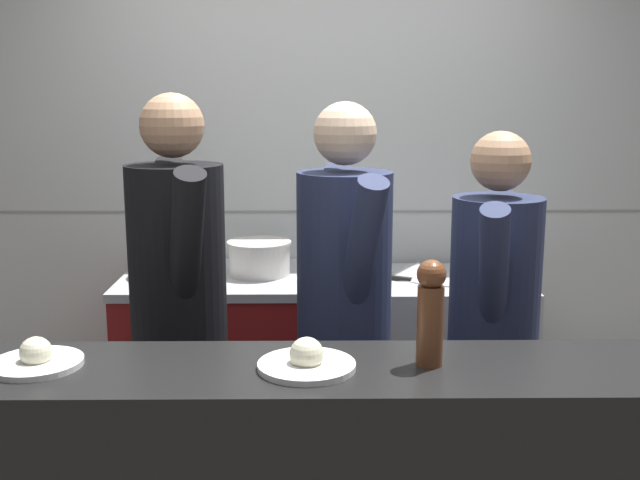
{
  "coord_description": "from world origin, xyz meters",
  "views": [
    {
      "loc": [
        -0.02,
        -2.34,
        1.75
      ],
      "look_at": [
        0.01,
        0.73,
        1.15
      ],
      "focal_mm": 42.0,
      "sensor_mm": 36.0,
      "label": 1
    }
  ],
  "objects_px": {
    "mixing_bowl_steel": "(418,269)",
    "pepper_mill": "(430,310)",
    "chef_line": "(493,327)",
    "oven_range": "(219,365)",
    "chef_head_cook": "(179,305)",
    "stock_pot": "(166,260)",
    "chef_sous": "(344,309)",
    "chefs_knife": "(420,282)",
    "plated_dish_appetiser": "(307,361)",
    "plated_dish_main": "(36,359)",
    "sauce_pot": "(259,257)"
  },
  "relations": [
    {
      "from": "sauce_pot",
      "to": "pepper_mill",
      "type": "bearing_deg",
      "value": -68.46
    },
    {
      "from": "chefs_knife",
      "to": "plated_dish_main",
      "type": "height_order",
      "value": "plated_dish_main"
    },
    {
      "from": "mixing_bowl_steel",
      "to": "chef_head_cook",
      "type": "xyz_separation_m",
      "value": [
        -1.01,
        -0.81,
        0.06
      ]
    },
    {
      "from": "plated_dish_appetiser",
      "to": "chef_line",
      "type": "height_order",
      "value": "chef_line"
    },
    {
      "from": "chef_head_cook",
      "to": "mixing_bowl_steel",
      "type": "bearing_deg",
      "value": 19.35
    },
    {
      "from": "plated_dish_main",
      "to": "chef_head_cook",
      "type": "distance_m",
      "value": 0.75
    },
    {
      "from": "mixing_bowl_steel",
      "to": "sauce_pot",
      "type": "bearing_deg",
      "value": -177.36
    },
    {
      "from": "sauce_pot",
      "to": "mixing_bowl_steel",
      "type": "xyz_separation_m",
      "value": [
        0.76,
        0.04,
        -0.07
      ]
    },
    {
      "from": "stock_pot",
      "to": "sauce_pot",
      "type": "xyz_separation_m",
      "value": [
        0.44,
        0.02,
        0.01
      ]
    },
    {
      "from": "chefs_knife",
      "to": "sauce_pot",
      "type": "bearing_deg",
      "value": 173.01
    },
    {
      "from": "chefs_knife",
      "to": "chef_head_cook",
      "type": "distance_m",
      "value": 1.21
    },
    {
      "from": "sauce_pot",
      "to": "chef_head_cook",
      "type": "relative_size",
      "value": 0.17
    },
    {
      "from": "chef_head_cook",
      "to": "chefs_knife",
      "type": "bearing_deg",
      "value": 14.85
    },
    {
      "from": "sauce_pot",
      "to": "chef_sous",
      "type": "distance_m",
      "value": 0.87
    },
    {
      "from": "mixing_bowl_steel",
      "to": "chef_head_cook",
      "type": "height_order",
      "value": "chef_head_cook"
    },
    {
      "from": "stock_pot",
      "to": "chef_head_cook",
      "type": "bearing_deg",
      "value": -75.7
    },
    {
      "from": "oven_range",
      "to": "chefs_knife",
      "type": "xyz_separation_m",
      "value": [
        0.96,
        -0.09,
        0.44
      ]
    },
    {
      "from": "chef_head_cook",
      "to": "chef_line",
      "type": "relative_size",
      "value": 1.08
    },
    {
      "from": "plated_dish_main",
      "to": "pepper_mill",
      "type": "distance_m",
      "value": 1.11
    },
    {
      "from": "sauce_pot",
      "to": "mixing_bowl_steel",
      "type": "bearing_deg",
      "value": 2.64
    },
    {
      "from": "mixing_bowl_steel",
      "to": "plated_dish_appetiser",
      "type": "height_order",
      "value": "plated_dish_appetiser"
    },
    {
      "from": "plated_dish_main",
      "to": "pepper_mill",
      "type": "xyz_separation_m",
      "value": [
        1.1,
        0.0,
        0.14
      ]
    },
    {
      "from": "oven_range",
      "to": "chef_line",
      "type": "bearing_deg",
      "value": -36.12
    },
    {
      "from": "chefs_knife",
      "to": "plated_dish_main",
      "type": "bearing_deg",
      "value": -132.73
    },
    {
      "from": "plated_dish_main",
      "to": "plated_dish_appetiser",
      "type": "distance_m",
      "value": 0.76
    },
    {
      "from": "chef_line",
      "to": "oven_range",
      "type": "bearing_deg",
      "value": 159.88
    },
    {
      "from": "mixing_bowl_steel",
      "to": "chef_sous",
      "type": "bearing_deg",
      "value": -115.56
    },
    {
      "from": "sauce_pot",
      "to": "stock_pot",
      "type": "bearing_deg",
      "value": -176.84
    },
    {
      "from": "stock_pot",
      "to": "pepper_mill",
      "type": "height_order",
      "value": "pepper_mill"
    },
    {
      "from": "oven_range",
      "to": "sauce_pot",
      "type": "xyz_separation_m",
      "value": [
        0.2,
        0.0,
        0.54
      ]
    },
    {
      "from": "oven_range",
      "to": "chef_head_cook",
      "type": "distance_m",
      "value": 0.93
    },
    {
      "from": "chefs_knife",
      "to": "stock_pot",
      "type": "bearing_deg",
      "value": 176.73
    },
    {
      "from": "mixing_bowl_steel",
      "to": "chefs_knife",
      "type": "distance_m",
      "value": 0.13
    },
    {
      "from": "plated_dish_appetiser",
      "to": "mixing_bowl_steel",
      "type": "bearing_deg",
      "value": 71.11
    },
    {
      "from": "plated_dish_main",
      "to": "pepper_mill",
      "type": "relative_size",
      "value": 0.85
    },
    {
      "from": "chef_line",
      "to": "chef_head_cook",
      "type": "bearing_deg",
      "value": -166.54
    },
    {
      "from": "chefs_knife",
      "to": "plated_dish_appetiser",
      "type": "xyz_separation_m",
      "value": [
        -0.52,
        -1.41,
        0.13
      ]
    },
    {
      "from": "plated_dish_main",
      "to": "plated_dish_appetiser",
      "type": "bearing_deg",
      "value": -1.97
    },
    {
      "from": "oven_range",
      "to": "plated_dish_main",
      "type": "xyz_separation_m",
      "value": [
        -0.32,
        -1.47,
        0.57
      ]
    },
    {
      "from": "stock_pot",
      "to": "chef_sous",
      "type": "bearing_deg",
      "value": -43.14
    },
    {
      "from": "mixing_bowl_steel",
      "to": "pepper_mill",
      "type": "xyz_separation_m",
      "value": [
        -0.18,
        -1.51,
        0.24
      ]
    },
    {
      "from": "stock_pot",
      "to": "oven_range",
      "type": "bearing_deg",
      "value": 4.68
    },
    {
      "from": "pepper_mill",
      "to": "chef_head_cook",
      "type": "bearing_deg",
      "value": 139.88
    },
    {
      "from": "chef_line",
      "to": "sauce_pot",
      "type": "bearing_deg",
      "value": 154.15
    },
    {
      "from": "mixing_bowl_steel",
      "to": "pepper_mill",
      "type": "distance_m",
      "value": 1.53
    },
    {
      "from": "pepper_mill",
      "to": "chef_head_cook",
      "type": "xyz_separation_m",
      "value": [
        -0.83,
        0.7,
        -0.18
      ]
    },
    {
      "from": "plated_dish_main",
      "to": "chef_line",
      "type": "height_order",
      "value": "chef_line"
    },
    {
      "from": "pepper_mill",
      "to": "chef_sous",
      "type": "relative_size",
      "value": 0.18
    },
    {
      "from": "chef_sous",
      "to": "mixing_bowl_steel",
      "type": "bearing_deg",
      "value": 50.48
    },
    {
      "from": "sauce_pot",
      "to": "chefs_knife",
      "type": "relative_size",
      "value": 0.89
    }
  ]
}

